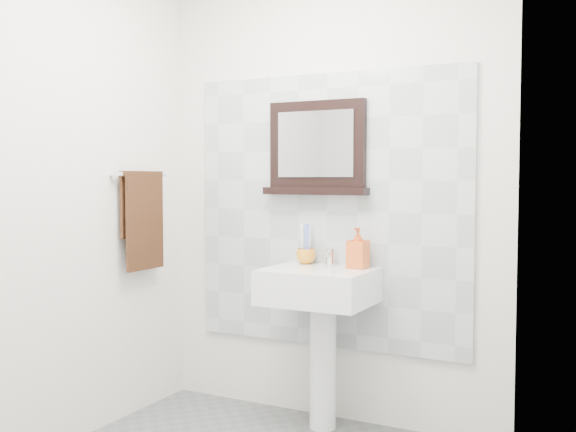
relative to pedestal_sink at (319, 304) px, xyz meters
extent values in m
cube|color=silver|center=(-0.05, 0.23, 0.57)|extent=(2.00, 0.01, 2.50)
cube|color=silver|center=(-1.05, -0.87, 0.57)|extent=(0.01, 2.20, 2.50)
cube|color=silver|center=(0.95, -0.87, 0.57)|extent=(0.01, 2.20, 2.50)
cube|color=#B0BABF|center=(-0.05, 0.21, 0.47)|extent=(1.60, 0.02, 1.50)
cylinder|color=white|center=(0.00, 0.05, -0.34)|extent=(0.14, 0.14, 0.68)
cube|color=white|center=(0.00, -0.01, 0.09)|extent=(0.55, 0.44, 0.18)
cylinder|color=silver|center=(0.00, -0.03, 0.17)|extent=(0.32, 0.32, 0.02)
cylinder|color=#4C4C4F|center=(0.00, -0.03, 0.18)|extent=(0.04, 0.04, 0.00)
cylinder|color=silver|center=(0.00, 0.14, 0.23)|extent=(0.04, 0.04, 0.09)
cylinder|color=silver|center=(0.00, 0.09, 0.25)|extent=(0.02, 0.10, 0.02)
cube|color=silver|center=(0.00, 0.15, 0.28)|extent=(0.02, 0.07, 0.01)
imported|color=orange|center=(-0.15, 0.14, 0.23)|extent=(0.12, 0.12, 0.08)
cylinder|color=white|center=(-0.17, 0.13, 0.29)|extent=(0.01, 0.01, 0.19)
cube|color=white|center=(-0.17, 0.13, 0.39)|extent=(0.01, 0.01, 0.03)
cylinder|color=#637EE2|center=(-0.13, 0.13, 0.29)|extent=(0.01, 0.01, 0.19)
cube|color=#637EE2|center=(-0.13, 0.13, 0.39)|extent=(0.01, 0.01, 0.03)
cylinder|color=white|center=(-0.15, 0.16, 0.29)|extent=(0.01, 0.01, 0.19)
cube|color=white|center=(-0.15, 0.16, 0.39)|extent=(0.01, 0.01, 0.03)
cylinder|color=#637EE2|center=(-0.16, 0.15, 0.29)|extent=(0.01, 0.01, 0.19)
cube|color=#637EE2|center=(-0.16, 0.15, 0.39)|extent=(0.01, 0.01, 0.03)
cylinder|color=white|center=(-0.13, 0.15, 0.29)|extent=(0.01, 0.01, 0.19)
cube|color=white|center=(-0.13, 0.15, 0.39)|extent=(0.01, 0.01, 0.03)
cylinder|color=#637EE2|center=(-0.14, 0.13, 0.29)|extent=(0.01, 0.01, 0.19)
cube|color=#637EE2|center=(-0.14, 0.13, 0.39)|extent=(0.01, 0.01, 0.03)
imported|color=red|center=(0.17, 0.11, 0.29)|extent=(0.10, 0.10, 0.21)
cube|color=black|center=(-0.10, 0.19, 0.84)|extent=(0.56, 0.06, 0.47)
cube|color=#99999E|center=(-0.10, 0.16, 0.84)|extent=(0.45, 0.01, 0.36)
cube|color=black|center=(-0.10, 0.17, 0.58)|extent=(0.60, 0.11, 0.04)
cylinder|color=silver|center=(-1.00, -0.21, 0.67)|extent=(0.03, 0.40, 0.03)
cylinder|color=silver|center=(-1.03, -0.40, 0.67)|extent=(0.05, 0.02, 0.02)
cylinder|color=silver|center=(-1.03, -0.02, 0.67)|extent=(0.05, 0.02, 0.02)
cube|color=#331B0E|center=(-0.98, -0.21, 0.40)|extent=(0.02, 0.30, 0.52)
cube|color=#331B0E|center=(-1.02, -0.21, 0.49)|extent=(0.02, 0.30, 0.34)
cube|color=#331B0E|center=(-1.00, -0.21, 0.68)|extent=(0.06, 0.30, 0.03)
camera|label=1|loc=(1.46, -3.16, 0.65)|focal=42.00mm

